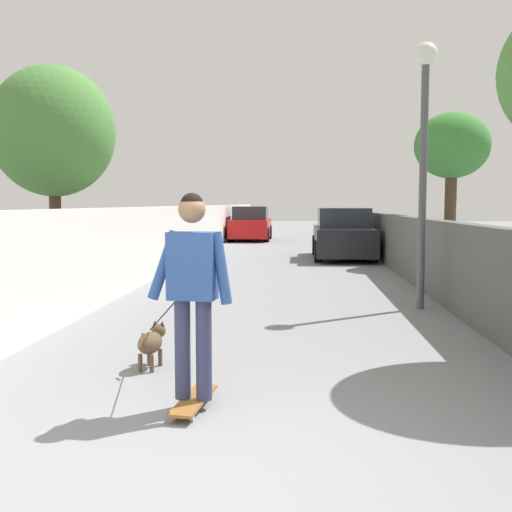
# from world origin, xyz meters

# --- Properties ---
(ground_plane) EXTENTS (80.00, 80.00, 0.00)m
(ground_plane) POSITION_xyz_m (14.00, 0.00, 0.00)
(ground_plane) COLOR gray
(wall_left) EXTENTS (48.00, 0.30, 1.60)m
(wall_left) POSITION_xyz_m (12.00, 2.92, 0.80)
(wall_left) COLOR silver
(wall_left) RESTS_ON ground
(fence_right) EXTENTS (48.00, 0.30, 1.39)m
(fence_right) POSITION_xyz_m (12.00, -2.92, 0.69)
(fence_right) COLOR #4C4C4C
(fence_right) RESTS_ON ground
(tree_right_near) EXTENTS (1.97, 1.97, 4.09)m
(tree_right_near) POSITION_xyz_m (13.00, -4.47, 3.15)
(tree_right_near) COLOR #473523
(tree_right_near) RESTS_ON ground
(tree_left_mid) EXTENTS (2.28, 2.28, 4.21)m
(tree_left_mid) POSITION_xyz_m (7.50, 4.13, 2.99)
(tree_left_mid) COLOR #473523
(tree_left_mid) RESTS_ON ground
(lamp_post) EXTENTS (0.36, 0.36, 4.16)m
(lamp_post) POSITION_xyz_m (6.17, -2.37, 2.86)
(lamp_post) COLOR #4C4C51
(lamp_post) RESTS_ON ground
(skateboard) EXTENTS (0.82, 0.29, 0.08)m
(skateboard) POSITION_xyz_m (1.25, 0.43, 0.07)
(skateboard) COLOR brown
(skateboard) RESTS_ON ground
(person_skateboarder) EXTENTS (0.26, 0.72, 1.68)m
(person_skateboarder) POSITION_xyz_m (1.25, 0.43, 1.07)
(person_skateboarder) COLOR #333859
(person_skateboarder) RESTS_ON skateboard
(dog) EXTENTS (1.49, 0.79, 1.06)m
(dog) POSITION_xyz_m (2.43, 1.07, 0.27)
(dog) COLOR brown
(dog) RESTS_ON ground
(car_near) EXTENTS (4.03, 1.80, 1.54)m
(car_near) POSITION_xyz_m (14.93, -1.77, 0.71)
(car_near) COLOR black
(car_near) RESTS_ON ground
(car_far) EXTENTS (3.81, 1.80, 1.54)m
(car_far) POSITION_xyz_m (23.83, 1.77, 0.71)
(car_far) COLOR #B71414
(car_far) RESTS_ON ground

